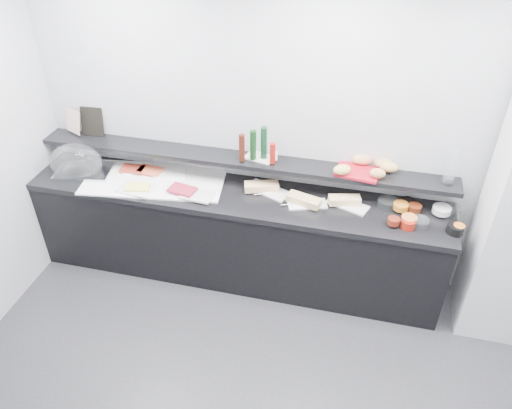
% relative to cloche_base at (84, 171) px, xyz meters
% --- Properties ---
extents(back_wall, '(5.00, 0.02, 2.70)m').
position_rel_cloche_base_xyz_m(back_wall, '(2.10, 0.32, 0.43)').
color(back_wall, '#A8AAAF').
rests_on(back_wall, ground).
extents(ceiling, '(5.00, 5.00, 0.00)m').
position_rel_cloche_base_xyz_m(ceiling, '(2.10, -1.68, 1.78)').
color(ceiling, white).
rests_on(ceiling, back_wall).
extents(buffet_cabinet, '(3.60, 0.60, 0.85)m').
position_rel_cloche_base_xyz_m(buffet_cabinet, '(1.40, 0.02, -0.50)').
color(buffet_cabinet, black).
rests_on(buffet_cabinet, ground).
extents(counter_top, '(3.62, 0.62, 0.05)m').
position_rel_cloche_base_xyz_m(counter_top, '(1.40, 0.02, -0.05)').
color(counter_top, black).
rests_on(counter_top, buffet_cabinet).
extents(wall_shelf, '(3.60, 0.25, 0.04)m').
position_rel_cloche_base_xyz_m(wall_shelf, '(1.40, 0.19, 0.21)').
color(wall_shelf, black).
rests_on(wall_shelf, back_wall).
extents(cloche_base, '(0.53, 0.40, 0.04)m').
position_rel_cloche_base_xyz_m(cloche_base, '(0.00, 0.00, 0.00)').
color(cloche_base, '#ADB0B4').
rests_on(cloche_base, counter_top).
extents(cloche_dome, '(0.52, 0.40, 0.34)m').
position_rel_cloche_base_xyz_m(cloche_dome, '(-0.05, -0.02, 0.11)').
color(cloche_dome, silver).
rests_on(cloche_dome, cloche_base).
extents(linen_runner, '(1.29, 0.74, 0.01)m').
position_rel_cloche_base_xyz_m(linen_runner, '(0.66, 0.04, -0.01)').
color(linen_runner, white).
rests_on(linen_runner, counter_top).
extents(platter_meat_a, '(0.31, 0.26, 0.01)m').
position_rel_cloche_base_xyz_m(platter_meat_a, '(0.45, 0.15, 0.00)').
color(platter_meat_a, white).
rests_on(platter_meat_a, linen_runner).
extents(food_meat_a, '(0.22, 0.14, 0.02)m').
position_rel_cloche_base_xyz_m(food_meat_a, '(0.42, 0.12, 0.02)').
color(food_meat_a, maroon).
rests_on(food_meat_a, platter_meat_a).
extents(platter_salmon, '(0.31, 0.24, 0.01)m').
position_rel_cloche_base_xyz_m(platter_salmon, '(0.76, 0.16, 0.00)').
color(platter_salmon, white).
rests_on(platter_salmon, linen_runner).
extents(food_salmon, '(0.23, 0.16, 0.02)m').
position_rel_cloche_base_xyz_m(food_salmon, '(0.58, 0.13, 0.02)').
color(food_salmon, '#EE5730').
rests_on(food_salmon, platter_salmon).
extents(platter_cheese, '(0.32, 0.23, 0.01)m').
position_rel_cloche_base_xyz_m(platter_cheese, '(0.57, -0.15, 0.00)').
color(platter_cheese, white).
rests_on(platter_cheese, linen_runner).
extents(food_cheese, '(0.22, 0.17, 0.02)m').
position_rel_cloche_base_xyz_m(food_cheese, '(0.59, -0.15, 0.02)').
color(food_cheese, '#FDF562').
rests_on(food_cheese, platter_cheese).
extents(platter_meat_b, '(0.28, 0.20, 0.01)m').
position_rel_cloche_base_xyz_m(platter_meat_b, '(1.11, -0.12, 0.00)').
color(platter_meat_b, silver).
rests_on(platter_meat_b, linen_runner).
extents(food_meat_b, '(0.25, 0.18, 0.02)m').
position_rel_cloche_base_xyz_m(food_meat_b, '(0.97, -0.09, 0.02)').
color(food_meat_b, maroon).
rests_on(food_meat_b, platter_meat_b).
extents(sandwich_plate_left, '(0.42, 0.30, 0.01)m').
position_rel_cloche_base_xyz_m(sandwich_plate_left, '(1.67, 0.12, -0.01)').
color(sandwich_plate_left, silver).
rests_on(sandwich_plate_left, counter_top).
extents(sandwich_food_left, '(0.31, 0.19, 0.06)m').
position_rel_cloche_base_xyz_m(sandwich_food_left, '(1.61, 0.11, 0.02)').
color(sandwich_food_left, '#E5B178').
rests_on(sandwich_food_left, sandwich_plate_left).
extents(tongs_left, '(0.14, 0.08, 0.01)m').
position_rel_cloche_base_xyz_m(tongs_left, '(1.64, 0.04, -0.00)').
color(tongs_left, silver).
rests_on(tongs_left, sandwich_plate_left).
extents(sandwich_plate_mid, '(0.34, 0.23, 0.01)m').
position_rel_cloche_base_xyz_m(sandwich_plate_mid, '(2.02, -0.01, -0.01)').
color(sandwich_plate_mid, white).
rests_on(sandwich_plate_mid, counter_top).
extents(sandwich_food_mid, '(0.30, 0.18, 0.06)m').
position_rel_cloche_base_xyz_m(sandwich_food_mid, '(1.99, -0.01, 0.02)').
color(sandwich_food_mid, tan).
rests_on(sandwich_food_mid, sandwich_plate_mid).
extents(tongs_mid, '(0.15, 0.07, 0.01)m').
position_rel_cloche_base_xyz_m(tongs_mid, '(1.89, -0.05, -0.00)').
color(tongs_mid, silver).
rests_on(tongs_mid, sandwich_plate_mid).
extents(sandwich_plate_right, '(0.37, 0.25, 0.01)m').
position_rel_cloche_base_xyz_m(sandwich_plate_right, '(2.34, 0.07, -0.01)').
color(sandwich_plate_right, silver).
rests_on(sandwich_plate_right, counter_top).
extents(sandwich_food_right, '(0.27, 0.16, 0.06)m').
position_rel_cloche_base_xyz_m(sandwich_food_right, '(2.32, 0.07, 0.02)').
color(sandwich_food_right, '#E9BE7A').
rests_on(sandwich_food_right, sandwich_plate_right).
extents(tongs_right, '(0.15, 0.08, 0.01)m').
position_rel_cloche_base_xyz_m(tongs_right, '(2.31, 0.06, -0.00)').
color(tongs_right, '#B7BABE').
rests_on(tongs_right, sandwich_plate_right).
extents(bowl_glass_fruit, '(0.21, 0.21, 0.07)m').
position_rel_cloche_base_xyz_m(bowl_glass_fruit, '(2.66, 0.13, 0.02)').
color(bowl_glass_fruit, white).
rests_on(bowl_glass_fruit, counter_top).
extents(fill_glass_fruit, '(0.14, 0.14, 0.05)m').
position_rel_cloche_base_xyz_m(fill_glass_fruit, '(2.76, 0.09, 0.03)').
color(fill_glass_fruit, orange).
rests_on(fill_glass_fruit, bowl_glass_fruit).
extents(bowl_black_jam, '(0.16, 0.16, 0.07)m').
position_rel_cloche_base_xyz_m(bowl_black_jam, '(2.81, 0.16, 0.02)').
color(bowl_black_jam, black).
rests_on(bowl_black_jam, counter_top).
extents(fill_black_jam, '(0.13, 0.13, 0.05)m').
position_rel_cloche_base_xyz_m(fill_black_jam, '(2.87, 0.10, 0.03)').
color(fill_black_jam, '#5D210D').
rests_on(fill_black_jam, bowl_black_jam).
extents(bowl_glass_cream, '(0.19, 0.19, 0.07)m').
position_rel_cloche_base_xyz_m(bowl_glass_cream, '(3.14, 0.15, 0.02)').
color(bowl_glass_cream, silver).
rests_on(bowl_glass_cream, counter_top).
extents(fill_glass_cream, '(0.19, 0.19, 0.05)m').
position_rel_cloche_base_xyz_m(fill_glass_cream, '(3.08, 0.12, 0.03)').
color(fill_glass_cream, silver).
rests_on(fill_glass_cream, bowl_glass_cream).
extents(bowl_red_jam, '(0.13, 0.13, 0.07)m').
position_rel_cloche_base_xyz_m(bowl_red_jam, '(2.82, -0.11, 0.02)').
color(bowl_red_jam, maroon).
rests_on(bowl_red_jam, counter_top).
extents(fill_red_jam, '(0.11, 0.11, 0.05)m').
position_rel_cloche_base_xyz_m(fill_red_jam, '(2.71, -0.12, 0.03)').
color(fill_red_jam, '#611D0D').
rests_on(fill_red_jam, bowl_red_jam).
extents(bowl_glass_salmon, '(0.18, 0.18, 0.07)m').
position_rel_cloche_base_xyz_m(bowl_glass_salmon, '(2.91, -0.08, 0.02)').
color(bowl_glass_salmon, white).
rests_on(bowl_glass_salmon, counter_top).
extents(fill_glass_salmon, '(0.14, 0.14, 0.05)m').
position_rel_cloche_base_xyz_m(fill_glass_salmon, '(2.83, -0.07, 0.03)').
color(fill_glass_salmon, '#CA6D31').
rests_on(fill_glass_salmon, bowl_glass_salmon).
extents(bowl_black_fruit, '(0.15, 0.15, 0.07)m').
position_rel_cloche_base_xyz_m(bowl_black_fruit, '(3.17, -0.09, 0.02)').
color(bowl_black_fruit, black).
rests_on(bowl_black_fruit, counter_top).
extents(fill_black_fruit, '(0.09, 0.09, 0.05)m').
position_rel_cloche_base_xyz_m(fill_black_fruit, '(3.19, -0.09, 0.03)').
color(fill_black_fruit, orange).
rests_on(fill_black_fruit, bowl_black_fruit).
extents(framed_print, '(0.21, 0.09, 0.26)m').
position_rel_cloche_base_xyz_m(framed_print, '(-0.00, 0.28, 0.36)').
color(framed_print, black).
rests_on(framed_print, wall_shelf).
extents(print_art, '(0.20, 0.12, 0.22)m').
position_rel_cloche_base_xyz_m(print_art, '(-0.17, 0.25, 0.36)').
color(print_art, '#D4A599').
rests_on(print_art, framed_print).
extents(condiment_tray, '(0.27, 0.20, 0.01)m').
position_rel_cloche_base_xyz_m(condiment_tray, '(1.57, 0.23, 0.24)').
color(condiment_tray, silver).
rests_on(condiment_tray, wall_shelf).
extents(bottle_green_a, '(0.07, 0.07, 0.26)m').
position_rel_cloche_base_xyz_m(bottle_green_a, '(1.52, 0.18, 0.37)').
color(bottle_green_a, black).
rests_on(bottle_green_a, condiment_tray).
extents(bottle_brown, '(0.06, 0.06, 0.24)m').
position_rel_cloche_base_xyz_m(bottle_brown, '(1.44, 0.13, 0.36)').
color(bottle_brown, '#3E140B').
rests_on(bottle_brown, condiment_tray).
extents(bottle_green_b, '(0.06, 0.06, 0.28)m').
position_rel_cloche_base_xyz_m(bottle_green_b, '(1.60, 0.22, 0.38)').
color(bottle_green_b, '#0D3218').
rests_on(bottle_green_b, condiment_tray).
extents(bottle_hot, '(0.06, 0.06, 0.18)m').
position_rel_cloche_base_xyz_m(bottle_hot, '(1.69, 0.15, 0.33)').
color(bottle_hot, '#A3110B').
rests_on(bottle_hot, condiment_tray).
extents(shaker_salt, '(0.04, 0.04, 0.07)m').
position_rel_cloche_base_xyz_m(shaker_salt, '(1.71, 0.21, 0.28)').
color(shaker_salt, white).
rests_on(shaker_salt, condiment_tray).
extents(shaker_pepper, '(0.04, 0.04, 0.07)m').
position_rel_cloche_base_xyz_m(shaker_pepper, '(1.70, 0.22, 0.28)').
color(shaker_pepper, white).
rests_on(shaker_pepper, condiment_tray).
extents(bread_tray, '(0.37, 0.28, 0.02)m').
position_rel_cloche_base_xyz_m(bread_tray, '(2.39, 0.18, 0.24)').
color(bread_tray, '#AD1222').
rests_on(bread_tray, wall_shelf).
extents(bread_roll_nw, '(0.18, 0.15, 0.08)m').
position_rel_cloche_base_xyz_m(bread_roll_nw, '(2.42, 0.30, 0.29)').
color(bread_roll_nw, '#BF7648').
rests_on(bread_roll_nw, bread_tray).
extents(bread_roll_n, '(0.14, 0.12, 0.08)m').
position_rel_cloche_base_xyz_m(bread_roll_n, '(2.39, 0.30, 0.29)').
color(bread_roll_n, tan).
rests_on(bread_roll_n, bread_tray).
extents(bread_roll_ne, '(0.16, 0.11, 0.08)m').
position_rel_cloche_base_xyz_m(bread_roll_ne, '(2.59, 0.28, 0.29)').
color(bread_roll_ne, '#B18343').
rests_on(bread_roll_ne, bread_tray).
extents(bread_roll_sw, '(0.17, 0.14, 0.08)m').
position_rel_cloche_base_xyz_m(bread_roll_sw, '(2.27, 0.10, 0.29)').
color(bread_roll_sw, '#D7B352').
rests_on(bread_roll_sw, bread_tray).
extents(bread_roll_s, '(0.12, 0.08, 0.08)m').
position_rel_cloche_base_xyz_m(bread_roll_s, '(2.54, 0.12, 0.29)').
color(bread_roll_s, tan).
rests_on(bread_roll_s, bread_tray).
extents(bread_roll_mide, '(0.15, 0.09, 0.08)m').
position_rel_cloche_base_xyz_m(bread_roll_mide, '(2.63, 0.23, 0.29)').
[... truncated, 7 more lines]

